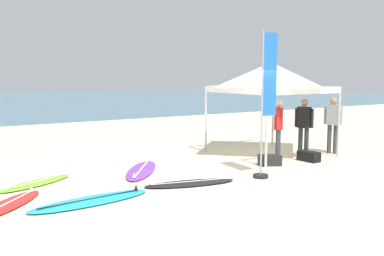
% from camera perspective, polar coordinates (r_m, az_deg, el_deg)
% --- Properties ---
extents(ground_plane, '(80.00, 80.00, 0.00)m').
position_cam_1_polar(ground_plane, '(10.90, 2.16, -5.84)').
color(ground_plane, beige).
extents(canopy_tent, '(2.89, 2.89, 2.75)m').
position_cam_1_polar(canopy_tent, '(13.39, 10.13, 6.74)').
color(canopy_tent, '#B7B7BC').
rests_on(canopy_tent, ground).
extents(surfboard_cyan, '(2.49, 0.94, 0.19)m').
position_cam_1_polar(surfboard_cyan, '(8.70, -12.80, -9.07)').
color(surfboard_cyan, '#23B2CC').
rests_on(surfboard_cyan, ground).
extents(surfboard_purple, '(1.86, 2.24, 0.19)m').
position_cam_1_polar(surfboard_purple, '(11.14, -6.52, -5.40)').
color(surfboard_purple, purple).
rests_on(surfboard_purple, ground).
extents(surfboard_red, '(1.69, 1.81, 0.19)m').
position_cam_1_polar(surfboard_red, '(8.94, -22.41, -9.00)').
color(surfboard_red, red).
rests_on(surfboard_red, ground).
extents(surfboard_lime, '(1.87, 1.30, 0.19)m').
position_cam_1_polar(surfboard_lime, '(10.38, -19.42, -6.68)').
color(surfboard_lime, '#7AD12D').
rests_on(surfboard_lime, ground).
extents(surfboard_black, '(2.13, 1.00, 0.19)m').
position_cam_1_polar(surfboard_black, '(9.80, -0.20, -7.08)').
color(surfboard_black, black).
rests_on(surfboard_black, ground).
extents(person_red, '(0.43, 0.41, 1.71)m').
position_cam_1_polar(person_red, '(12.54, 11.05, 0.31)').
color(person_red, '#383842').
rests_on(person_red, ground).
extents(person_black, '(0.35, 0.51, 1.71)m').
position_cam_1_polar(person_black, '(13.13, 14.18, 0.52)').
color(person_black, '#2D2D33').
rests_on(person_black, ground).
extents(person_grey, '(0.37, 0.49, 1.71)m').
position_cam_1_polar(person_grey, '(14.09, 17.65, 0.83)').
color(person_grey, '#383842').
rests_on(person_grey, ground).
extents(banner_flag, '(0.60, 0.36, 3.40)m').
position_cam_1_polar(banner_flag, '(10.40, 9.44, 2.24)').
color(banner_flag, '#99999E').
rests_on(banner_flag, ground).
extents(gear_bag_near_tent, '(0.36, 0.62, 0.28)m').
position_cam_1_polar(gear_bag_near_tent, '(12.76, 14.76, -3.53)').
color(gear_bag_near_tent, black).
rests_on(gear_bag_near_tent, ground).
extents(gear_bag_by_pole, '(0.68, 0.58, 0.28)m').
position_cam_1_polar(gear_bag_by_pole, '(11.98, 9.95, -4.08)').
color(gear_bag_by_pole, '#232328').
rests_on(gear_bag_by_pole, ground).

